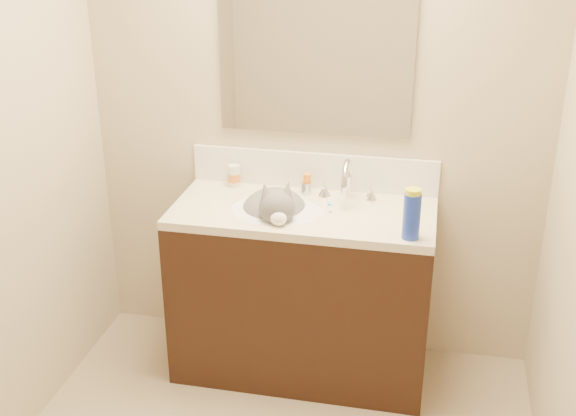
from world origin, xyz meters
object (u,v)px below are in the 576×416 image
at_px(vanity_cabinet, 302,294).
at_px(basin, 276,223).
at_px(pill_bottle, 234,176).
at_px(cat, 275,213).
at_px(silver_jar, 306,188).
at_px(spray_can, 412,216).
at_px(amber_bottle, 307,183).
at_px(faucet, 347,184).

distance_m(vanity_cabinet, basin, 0.40).
relative_size(vanity_cabinet, pill_bottle, 11.11).
relative_size(cat, silver_jar, 8.05).
height_order(basin, spray_can, spray_can).
height_order(vanity_cabinet, amber_bottle, amber_bottle).
bearing_deg(spray_can, silver_jar, 143.10).
relative_size(vanity_cabinet, amber_bottle, 12.79).
bearing_deg(faucet, basin, -150.88).
bearing_deg(vanity_cabinet, silver_jar, 96.60).
distance_m(silver_jar, amber_bottle, 0.03).
distance_m(amber_bottle, spray_can, 0.66).
relative_size(silver_jar, amber_bottle, 0.62).
bearing_deg(cat, vanity_cabinet, -9.67).
xyz_separation_m(basin, silver_jar, (0.10, 0.21, 0.10)).
xyz_separation_m(cat, spray_can, (0.62, -0.19, 0.12)).
relative_size(vanity_cabinet, spray_can, 6.06).
height_order(faucet, silver_jar, faucet).
height_order(basin, cat, cat).
distance_m(vanity_cabinet, faucet, 0.58).
height_order(vanity_cabinet, cat, cat).
bearing_deg(silver_jar, vanity_cabinet, -83.40).
bearing_deg(spray_can, faucet, 132.46).
xyz_separation_m(amber_bottle, spray_can, (0.51, -0.41, 0.05)).
distance_m(basin, silver_jar, 0.25).
relative_size(faucet, spray_can, 1.41).
relative_size(pill_bottle, spray_can, 0.55).
height_order(vanity_cabinet, pill_bottle, pill_bottle).
distance_m(vanity_cabinet, pill_bottle, 0.67).
xyz_separation_m(basin, faucet, (0.30, 0.17, 0.16)).
bearing_deg(faucet, vanity_cabinet, -142.71).
bearing_deg(amber_bottle, basin, -113.42).
xyz_separation_m(basin, spray_can, (0.61, -0.18, 0.17)).
bearing_deg(vanity_cabinet, cat, -171.77).
xyz_separation_m(faucet, silver_jar, (-0.20, 0.04, -0.06)).
distance_m(faucet, pill_bottle, 0.57).
height_order(amber_bottle, spray_can, spray_can).
bearing_deg(spray_can, basin, 163.98).
distance_m(basin, amber_bottle, 0.28).
bearing_deg(silver_jar, basin, -115.22).
bearing_deg(faucet, amber_bottle, 162.01).
distance_m(pill_bottle, amber_bottle, 0.36).
bearing_deg(silver_jar, spray_can, -36.90).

